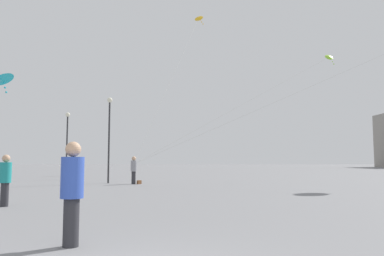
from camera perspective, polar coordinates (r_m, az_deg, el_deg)
The scene contains 10 objects.
person_in_grey at distance 24.47m, azimuth -8.96°, elevation -6.23°, with size 0.39×0.39×1.79m.
person_in_orange at distance 38.52m, azimuth -19.04°, elevation -5.52°, with size 0.40×0.40×1.84m.
person_in_teal at distance 13.91m, azimuth -26.77°, elevation -6.87°, with size 0.37×0.37×1.72m.
person_in_blue at distance 7.05m, azimuth -17.95°, elevation -8.84°, with size 0.41×0.41×1.86m.
kite_cyan_diamond at distance 21.12m, azimuth -27.13°, elevation 6.75°, with size 1.92×3.17×4.69m.
kite_lime_diamond at distance 34.91m, azimuth 19.48°, elevation 9.74°, with size 16.09×8.95×9.70m.
kite_amber_diamond at distance 34.44m, azimuth 0.84°, elevation 16.07°, with size 4.53×8.79×13.38m.
lamppost_east at distance 25.82m, azimuth -12.61°, elevation 0.21°, with size 0.36×0.36×5.83m.
lamppost_west at distance 31.43m, azimuth -18.64°, elevation -1.01°, with size 0.36×0.36×5.40m.
handbag_beside_flyer at distance 24.54m, azimuth -8.13°, elevation -8.25°, with size 0.32×0.14×0.24m, color brown.
Camera 1 is at (1.11, -4.43, 1.52)m, focal length 34.69 mm.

